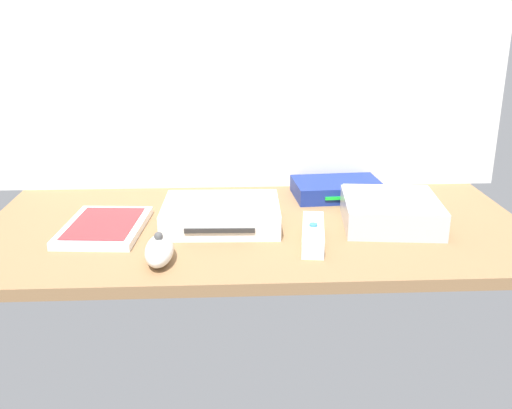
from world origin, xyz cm
name	(u,v)px	position (x,y,z in cm)	size (l,w,h in cm)	color
ground_plane	(256,230)	(0.00, 0.00, -1.00)	(100.00, 48.00, 2.00)	#936D47
back_wall	(250,38)	(0.00, 24.60, 32.00)	(110.00, 1.20, 64.00)	white
game_console	(221,214)	(-6.36, 0.12, 2.20)	(21.47, 16.99, 4.40)	white
mini_computer	(391,211)	(24.69, -1.09, 2.64)	(18.76, 18.76, 5.30)	silver
game_case	(104,227)	(-27.32, -1.52, 0.76)	(15.14, 20.07, 1.56)	white
network_router	(337,189)	(17.96, 16.07, 1.70)	(18.79, 13.28, 3.40)	navy
remote_wand	(313,234)	(9.29, -8.75, 1.51)	(5.70, 15.17, 3.40)	white
remote_nunchuk	(159,250)	(-15.96, -15.63, 2.04)	(4.46, 10.03, 5.10)	white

